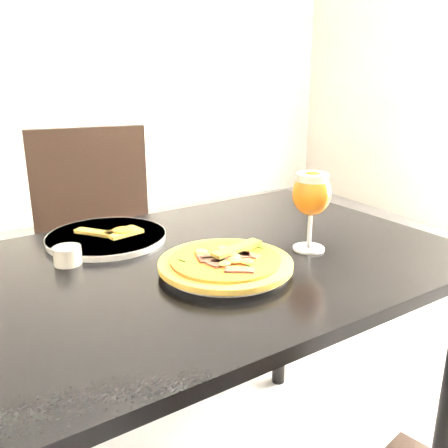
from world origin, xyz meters
TOP-DOWN VIEW (x-y plane):
  - dining_table at (-0.20, 0.13)m, footprint 1.25×0.87m
  - chair_far at (-0.24, 0.86)m, footprint 0.52×0.52m
  - plate_main at (-0.19, 0.05)m, footprint 0.33×0.33m
  - pizza at (-0.19, 0.04)m, footprint 0.29×0.29m
  - plate_second at (-0.35, 0.37)m, footprint 0.38×0.38m
  - crust_scraps at (-0.33, 0.36)m, footprint 0.16×0.12m
  - loose_crust at (-0.34, 0.26)m, footprint 0.09×0.07m
  - sauce_cup at (-0.48, 0.26)m, footprint 0.06×0.06m
  - beer_glass at (0.05, 0.05)m, footprint 0.09×0.09m

SIDE VIEW (x-z plane):
  - chair_far at x=-0.24m, z-range 0.05..1.01m
  - dining_table at x=-0.20m, z-range 0.28..1.03m
  - loose_crust at x=-0.34m, z-range 0.75..0.76m
  - plate_main at x=-0.19m, z-range 0.75..0.76m
  - plate_second at x=-0.35m, z-range 0.75..0.77m
  - crust_scraps at x=-0.33m, z-range 0.76..0.78m
  - sauce_cup at x=-0.48m, z-range 0.75..0.79m
  - pizza at x=-0.19m, z-range 0.76..0.79m
  - beer_glass at x=0.05m, z-range 0.79..0.99m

